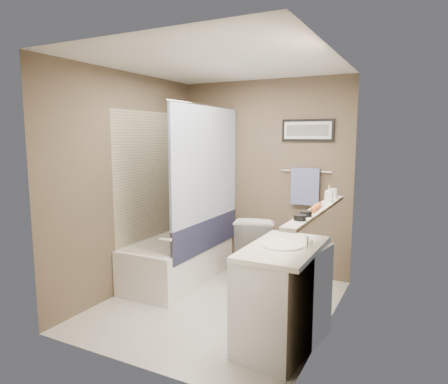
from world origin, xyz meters
The scene contains 34 objects.
ground centered at (0.00, 0.00, 0.00)m, with size 2.50×2.50×0.00m, color beige.
ceiling centered at (0.00, 0.00, 2.38)m, with size 2.20×2.50×0.04m, color white.
wall_back centered at (0.00, 1.23, 1.20)m, with size 2.20×0.04×2.40m, color brown.
wall_front centered at (0.00, -1.23, 1.20)m, with size 2.20×0.04×2.40m, color brown.
wall_left centered at (-1.08, 0.00, 1.20)m, with size 0.04×2.50×2.40m, color brown.
wall_right centered at (1.08, 0.00, 1.20)m, with size 0.04×2.50×2.40m, color brown.
tile_surround centered at (-1.09, 0.50, 1.00)m, with size 0.02×1.55×2.00m, color tan.
curtain_rod centered at (-0.40, 0.50, 2.05)m, with size 0.02×0.02×1.55m, color silver.
curtain_upper centered at (-0.40, 0.50, 1.40)m, with size 0.03×1.45×1.28m, color white.
curtain_lower centered at (-0.40, 0.50, 0.58)m, with size 0.03×1.45×0.36m, color #232642.
mirror centered at (1.09, -0.15, 1.62)m, with size 0.02×1.60×1.00m, color silver.
shelf centered at (1.04, -0.15, 1.10)m, with size 0.12×1.60×0.03m, color silver.
towel_bar centered at (0.55, 1.22, 1.30)m, with size 0.02×0.02×0.60m, color silver.
towel centered at (0.55, 1.20, 1.12)m, with size 0.34×0.05×0.44m, color #97A3DD.
art_frame centered at (0.55, 1.23, 1.78)m, with size 0.62×0.03×0.26m, color black.
art_mat centered at (0.55, 1.22, 1.78)m, with size 0.56×0.00×0.20m, color white.
art_image centered at (0.55, 1.22, 1.78)m, with size 0.50×0.00×0.13m, color #595959.
door centered at (0.55, -1.24, 1.00)m, with size 0.80×0.02×2.00m, color silver.
door_handle centered at (0.22, -1.19, 1.00)m, with size 0.02×0.02×0.10m, color silver.
bathtub centered at (-0.75, 0.43, 0.25)m, with size 0.70×1.50×0.50m, color white.
tub_rim centered at (-0.75, 0.43, 0.50)m, with size 0.56×1.36×0.02m, color silver.
toilet centered at (0.09, 0.86, 0.40)m, with size 0.45×0.78×0.80m, color silver.
vanity centered at (0.85, -0.44, 0.40)m, with size 0.50×0.90×0.80m, color silver.
countertop centered at (0.84, -0.44, 0.82)m, with size 0.54×0.96×0.04m, color silver.
sink_basin centered at (0.83, -0.44, 0.85)m, with size 0.34×0.34×0.01m, color white.
faucet_spout centered at (1.03, -0.44, 0.89)m, with size 0.02×0.02×0.10m, color silver.
faucet_knob centered at (1.03, -0.34, 0.87)m, with size 0.05×0.05×0.05m, color white.
candle_bowl_near centered at (1.04, -0.67, 1.14)m, with size 0.09×0.09×0.04m, color black.
candle_bowl_far centered at (1.04, -0.51, 1.14)m, with size 0.09×0.09×0.04m, color black.
hair_brush_front centered at (1.04, -0.28, 1.14)m, with size 0.04×0.04×0.22m, color #C55A1B.
hair_brush_back centered at (1.04, -0.16, 1.14)m, with size 0.04×0.04×0.22m, color #C3571B.
pink_comb centered at (1.04, 0.01, 1.12)m, with size 0.03×0.16×0.01m, color #F797C7.
glass_jar centered at (1.04, 0.43, 1.17)m, with size 0.08×0.08×0.10m, color white.
soap_bottle centered at (1.04, 0.26, 1.19)m, with size 0.07×0.07×0.15m, color #999999.
Camera 1 is at (1.83, -3.43, 1.72)m, focal length 32.00 mm.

